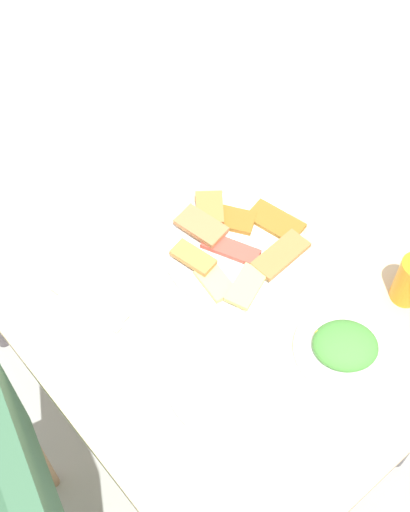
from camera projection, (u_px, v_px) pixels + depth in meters
ground_plane at (190, 397)px, 2.15m from camera, size 6.00×6.00×0.00m
dining_table at (185, 290)px, 1.63m from camera, size 1.19×0.78×0.70m
pide_platter at (235, 247)px, 1.59m from camera, size 0.33×0.33×0.04m
salad_plate_greens at (345, 347)px, 1.44m from camera, size 0.21×0.21×0.05m
salad_plate_rice at (217, 387)px, 1.39m from camera, size 0.20×0.20×0.05m
paper_napkin at (92, 304)px, 1.52m from camera, size 0.19×0.19×0.00m
fork at (99, 298)px, 1.52m from camera, size 0.16×0.05×0.00m
spoon at (85, 308)px, 1.51m from camera, size 0.19×0.06×0.00m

